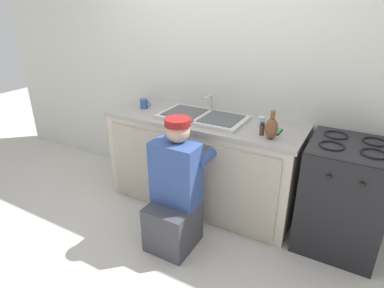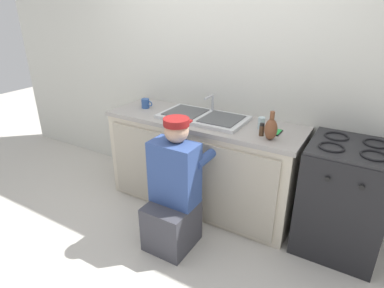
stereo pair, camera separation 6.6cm
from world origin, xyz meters
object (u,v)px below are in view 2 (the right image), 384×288
object	(u,v)px
water_glass	(261,123)
stove_range	(342,198)
coffee_mug	(146,103)
spice_bottle_pepper	(262,130)
vase_decorative	(271,129)
cell_phone	(276,132)
plumber_person	(174,196)
sink_double_basin	(203,117)

from	to	relation	value
water_glass	stove_range	bearing A→B (deg)	-2.40
coffee_mug	spice_bottle_pepper	bearing A→B (deg)	-5.08
water_glass	vase_decorative	distance (m)	0.24
vase_decorative	coffee_mug	bearing A→B (deg)	173.47
water_glass	cell_phone	world-z (taller)	water_glass
plumber_person	cell_phone	xyz separation A→B (m)	(0.60, 0.65, 0.45)
sink_double_basin	spice_bottle_pepper	xyz separation A→B (m)	(0.61, -0.12, 0.03)
water_glass	vase_decorative	xyz separation A→B (m)	(0.14, -0.19, 0.04)
plumber_person	vase_decorative	size ratio (longest dim) A/B	4.80
coffee_mug	spice_bottle_pepper	world-z (taller)	spice_bottle_pepper
sink_double_basin	stove_range	size ratio (longest dim) A/B	0.85
plumber_person	water_glass	world-z (taller)	plumber_person
plumber_person	sink_double_basin	bearing A→B (deg)	98.28
vase_decorative	coffee_mug	world-z (taller)	vase_decorative
sink_double_basin	water_glass	xyz separation A→B (m)	(0.55, 0.03, 0.03)
spice_bottle_pepper	water_glass	bearing A→B (deg)	110.24
plumber_person	coffee_mug	xyz separation A→B (m)	(-0.76, 0.64, 0.49)
coffee_mug	spice_bottle_pepper	size ratio (longest dim) A/B	1.20
coffee_mug	cell_phone	size ratio (longest dim) A/B	0.90
stove_range	vase_decorative	bearing A→B (deg)	-164.49
plumber_person	coffee_mug	bearing A→B (deg)	139.70
plumber_person	coffee_mug	distance (m)	1.11
sink_double_basin	water_glass	bearing A→B (deg)	2.95
sink_double_basin	spice_bottle_pepper	bearing A→B (deg)	-11.47
sink_double_basin	plumber_person	world-z (taller)	plumber_person
stove_range	cell_phone	xyz separation A→B (m)	(-0.58, -0.00, 0.45)
sink_double_basin	plumber_person	xyz separation A→B (m)	(0.09, -0.65, -0.47)
cell_phone	spice_bottle_pepper	size ratio (longest dim) A/B	1.33
sink_double_basin	cell_phone	world-z (taller)	sink_double_basin
vase_decorative	sink_double_basin	bearing A→B (deg)	166.57
coffee_mug	cell_phone	xyz separation A→B (m)	(1.36, 0.01, -0.04)
vase_decorative	water_glass	bearing A→B (deg)	126.23
vase_decorative	spice_bottle_pepper	xyz separation A→B (m)	(-0.09, 0.04, -0.04)
sink_double_basin	stove_range	bearing A→B (deg)	-0.10
vase_decorative	coffee_mug	xyz separation A→B (m)	(-1.35, 0.15, -0.04)
plumber_person	vase_decorative	bearing A→B (deg)	39.28
plumber_person	vase_decorative	distance (m)	0.94
sink_double_basin	cell_phone	bearing A→B (deg)	-0.26
water_glass	coffee_mug	xyz separation A→B (m)	(-1.21, -0.04, -0.00)
water_glass	spice_bottle_pepper	xyz separation A→B (m)	(0.06, -0.15, 0.00)
plumber_person	cell_phone	world-z (taller)	plumber_person
cell_phone	coffee_mug	bearing A→B (deg)	-179.71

